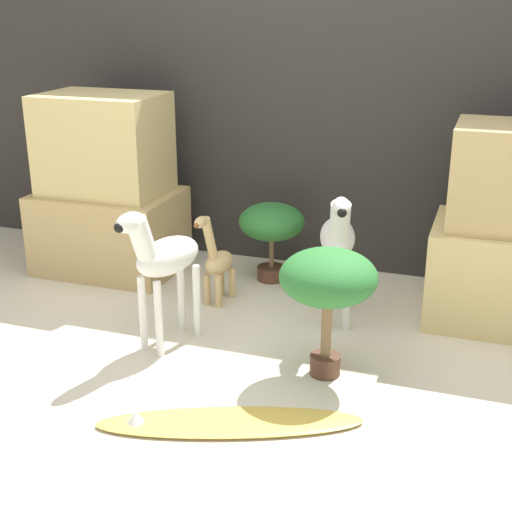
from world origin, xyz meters
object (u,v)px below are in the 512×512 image
object	(u,v)px
surfboard	(227,422)
potted_palm_front	(272,225)
potted_palm_back	(328,281)
giraffe_figurine	(217,261)
zebra_right	(338,239)
zebra_left	(163,258)

from	to	relation	value
surfboard	potted_palm_front	bearing A→B (deg)	101.15
potted_palm_front	potted_palm_back	xyz separation A→B (m)	(0.59, -1.03, 0.11)
potted_palm_back	potted_palm_front	bearing A→B (deg)	119.78
potted_palm_front	potted_palm_back	distance (m)	1.19
giraffe_figurine	potted_palm_front	xyz separation A→B (m)	(0.18, 0.43, 0.10)
giraffe_figurine	potted_palm_back	xyz separation A→B (m)	(0.77, -0.60, 0.21)
potted_palm_front	potted_palm_back	size ratio (longest dim) A/B	0.80
potted_palm_back	surfboard	world-z (taller)	potted_palm_back
potted_palm_front	potted_palm_back	bearing A→B (deg)	-60.22
zebra_right	potted_palm_front	xyz separation A→B (m)	(-0.50, 0.45, -0.11)
zebra_right	potted_palm_back	size ratio (longest dim) A/B	1.22
zebra_right	potted_palm_back	world-z (taller)	zebra_right
potted_palm_back	surfboard	bearing A→B (deg)	-117.54
zebra_left	surfboard	xyz separation A→B (m)	(0.54, -0.56, -0.45)
zebra_right	potted_palm_front	world-z (taller)	zebra_right
potted_palm_back	giraffe_figurine	bearing A→B (deg)	142.18
potted_palm_front	surfboard	world-z (taller)	potted_palm_front
zebra_left	potted_palm_back	bearing A→B (deg)	-1.85
zebra_left	surfboard	distance (m)	0.90
potted_palm_front	potted_palm_back	world-z (taller)	potted_palm_back
potted_palm_front	surfboard	xyz separation A→B (m)	(0.31, -1.56, -0.33)
giraffe_figurine	potted_palm_back	size ratio (longest dim) A/B	0.92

